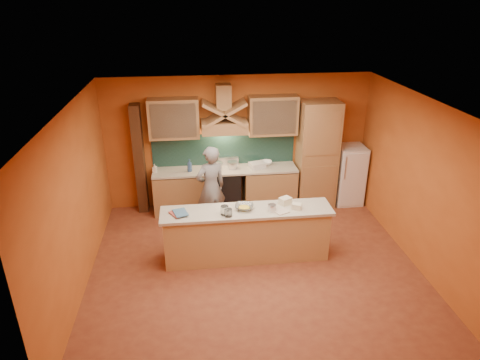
{
  "coord_description": "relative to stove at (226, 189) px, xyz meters",
  "views": [
    {
      "loc": [
        -0.97,
        -6.01,
        4.32
      ],
      "look_at": [
        -0.14,
        0.9,
        1.23
      ],
      "focal_mm": 32.0,
      "sensor_mm": 36.0,
      "label": 1
    }
  ],
  "objects": [
    {
      "name": "hood_chimney",
      "position": [
        0.0,
        0.15,
        1.95
      ],
      "size": [
        0.3,
        0.3,
        0.5
      ],
      "primitive_type": "cube",
      "color": "#A97B4D",
      "rests_on": "wall_back"
    },
    {
      "name": "wall_left",
      "position": [
        -2.45,
        -2.2,
        0.95
      ],
      "size": [
        0.02,
        5.0,
        2.8
      ],
      "primitive_type": "cube",
      "color": "#BD5E25",
      "rests_on": "floor"
    },
    {
      "name": "trim_column_left",
      "position": [
        -1.75,
        0.15,
        0.7
      ],
      "size": [
        0.2,
        0.3,
        2.3
      ],
      "primitive_type": "cube",
      "color": "#472816",
      "rests_on": "floor"
    },
    {
      "name": "kitchen_scale",
      "position": [
        0.61,
        -1.99,
        0.54
      ],
      "size": [
        0.12,
        0.12,
        0.09
      ],
      "primitive_type": "cube",
      "rotation": [
        0.0,
        0.0,
        0.07
      ],
      "color": "white",
      "rests_on": "island_top"
    },
    {
      "name": "upper_cabinet_left",
      "position": [
        -1.0,
        0.12,
        1.55
      ],
      "size": [
        1.0,
        0.35,
        0.8
      ],
      "primitive_type": "cube",
      "color": "#A97B4D",
      "rests_on": "wall_back"
    },
    {
      "name": "wall_front",
      "position": [
        0.3,
        -4.7,
        0.95
      ],
      "size": [
        5.5,
        0.02,
        2.8
      ],
      "primitive_type": "cube",
      "color": "#BD5E25",
      "rests_on": "floor"
    },
    {
      "name": "grocery_bag_b",
      "position": [
        1.04,
        -1.96,
        0.54
      ],
      "size": [
        0.2,
        0.18,
        0.1
      ],
      "primitive_type": "cube",
      "rotation": [
        0.0,
        0.0,
        -0.45
      ],
      "color": "beige",
      "rests_on": "island_top"
    },
    {
      "name": "grocery_bag_a",
      "position": [
        0.89,
        -1.77,
        0.56
      ],
      "size": [
        0.24,
        0.22,
        0.12
      ],
      "primitive_type": "cube",
      "rotation": [
        0.0,
        0.0,
        0.51
      ],
      "color": "beige",
      "rests_on": "island_top"
    },
    {
      "name": "book_upper",
      "position": [
        -1.01,
        -1.97,
        0.53
      ],
      "size": [
        0.28,
        0.33,
        0.02
      ],
      "primitive_type": "imported",
      "rotation": [
        0.0,
        0.0,
        0.29
      ],
      "color": "#416B90",
      "rests_on": "island_top"
    },
    {
      "name": "person",
      "position": [
        -0.34,
        -0.73,
        0.39
      ],
      "size": [
        0.72,
        0.61,
        1.68
      ],
      "primitive_type": "imported",
      "rotation": [
        0.0,
        0.0,
        3.54
      ],
      "color": "gray",
      "rests_on": "floor"
    },
    {
      "name": "backsplash",
      "position": [
        -0.0,
        0.28,
        0.8
      ],
      "size": [
        3.0,
        0.03,
        0.7
      ],
      "primitive_type": "cube",
      "color": "#17332E",
      "rests_on": "wall_back"
    },
    {
      "name": "bowl_back",
      "position": [
        0.9,
        0.15,
        0.51
      ],
      "size": [
        0.28,
        0.28,
        0.08
      ],
      "primitive_type": "imported",
      "rotation": [
        0.0,
        0.0,
        0.17
      ],
      "color": "white",
      "rests_on": "counter_top"
    },
    {
      "name": "soap_bottle_a",
      "position": [
        -1.44,
        -0.01,
        0.56
      ],
      "size": [
        0.09,
        0.09,
        0.18
      ],
      "primitive_type": "imported",
      "rotation": [
        0.0,
        0.0,
        -0.18
      ],
      "color": "white",
      "rests_on": "counter_top"
    },
    {
      "name": "island_body",
      "position": [
        0.2,
        -1.9,
        -0.01
      ],
      "size": [
        2.8,
        0.55,
        0.88
      ],
      "primitive_type": "cube",
      "color": "tan",
      "rests_on": "floor"
    },
    {
      "name": "pot_large",
      "position": [
        -0.18,
        -0.05,
        0.53
      ],
      "size": [
        0.23,
        0.23,
        0.17
      ],
      "primitive_type": "cylinder",
      "rotation": [
        0.0,
        0.0,
        0.03
      ],
      "color": "silver",
      "rests_on": "stove"
    },
    {
      "name": "mixing_bowl",
      "position": [
        0.16,
        -1.87,
        0.53
      ],
      "size": [
        0.37,
        0.37,
        0.08
      ],
      "primitive_type": "imported",
      "rotation": [
        0.0,
        0.0,
        -0.25
      ],
      "color": "white",
      "rests_on": "island_top"
    },
    {
      "name": "soap_bottle_b",
      "position": [
        -0.73,
        -0.05,
        0.6
      ],
      "size": [
        0.14,
        0.14,
        0.27
      ],
      "primitive_type": "imported",
      "rotation": [
        0.0,
        0.0,
        0.51
      ],
      "color": "#304F85",
      "rests_on": "counter_top"
    },
    {
      "name": "pot_small",
      "position": [
        0.15,
        0.01,
        0.52
      ],
      "size": [
        0.21,
        0.21,
        0.14
      ],
      "primitive_type": "cylinder",
      "rotation": [
        0.0,
        0.0,
        0.13
      ],
      "color": "silver",
      "rests_on": "stove"
    },
    {
      "name": "ceiling",
      "position": [
        0.3,
        -2.2,
        2.35
      ],
      "size": [
        5.5,
        5.0,
        0.01
      ],
      "primitive_type": "cube",
      "color": "white",
      "rests_on": "wall_back"
    },
    {
      "name": "stove",
      "position": [
        0.0,
        0.0,
        0.0
      ],
      "size": [
        0.6,
        0.58,
        0.9
      ],
      "primitive_type": "cube",
      "color": "black",
      "rests_on": "floor"
    },
    {
      "name": "island_top",
      "position": [
        0.2,
        -1.9,
        0.47
      ],
      "size": [
        2.9,
        0.62,
        0.05
      ],
      "primitive_type": "cube",
      "color": "#BDB3A0",
      "rests_on": "island_body"
    },
    {
      "name": "range_hood",
      "position": [
        0.0,
        0.05,
        1.37
      ],
      "size": [
        0.92,
        0.5,
        0.24
      ],
      "primitive_type": "cube",
      "color": "#A97B4D",
      "rests_on": "wall_back"
    },
    {
      "name": "jar_large",
      "position": [
        -0.19,
        -2.03,
        0.57
      ],
      "size": [
        0.17,
        0.17,
        0.16
      ],
      "primitive_type": "cylinder",
      "rotation": [
        0.0,
        0.0,
        0.36
      ],
      "color": "white",
      "rests_on": "island_top"
    },
    {
      "name": "fridge",
      "position": [
        2.7,
        0.0,
        0.2
      ],
      "size": [
        0.58,
        0.6,
        1.3
      ],
      "primitive_type": "cube",
      "color": "white",
      "rests_on": "floor"
    },
    {
      "name": "counter_top",
      "position": [
        -0.0,
        0.0,
        0.45
      ],
      "size": [
        3.0,
        0.62,
        0.04
      ],
      "primitive_type": "cube",
      "color": "#BDB3A0",
      "rests_on": "base_cabinet_left"
    },
    {
      "name": "book_lower",
      "position": [
        -1.04,
        -1.98,
        0.51
      ],
      "size": [
        0.31,
        0.34,
        0.03
      ],
      "primitive_type": "imported",
      "rotation": [
        0.0,
        0.0,
        0.54
      ],
      "color": "#B1473F",
      "rests_on": "island_top"
    },
    {
      "name": "dish_rack",
      "position": [
        0.67,
        -0.01,
        0.53
      ],
      "size": [
        0.36,
        0.32,
        0.11
      ],
      "primitive_type": "cube",
      "rotation": [
        0.0,
        0.0,
        0.29
      ],
      "color": "silver",
      "rests_on": "counter_top"
    },
    {
      "name": "base_cabinet_right",
      "position": [
        0.95,
        0.0,
        -0.02
      ],
      "size": [
        1.1,
        0.6,
        0.86
      ],
      "primitive_type": "cube",
      "color": "#A97B4D",
      "rests_on": "floor"
    },
    {
      "name": "wall_right",
      "position": [
        3.05,
        -2.2,
        0.95
      ],
      "size": [
        0.02,
        5.0,
        2.8
      ],
      "primitive_type": "cube",
      "color": "#BD5E25",
      "rests_on": "floor"
    },
    {
      "name": "jar_small",
      "position": [
        -0.13,
        -2.08,
        0.56
      ],
      "size": [
        0.13,
        0.13,
        0.13
      ],
      "primitive_type": "cylinder",
      "rotation": [
        0.0,
        0.0,
        0.01
      ],
      "color": "silver",
      "rests_on": "island_top"
    },
    {
      "name": "pantry_column",
      "position": [
        1.95,
        0.0,
        0.7
      ],
      "size": [
        0.8,
        0.6,
        2.3
      ],
      "primitive_type": "cube",
      "color": "#A97B4D",
      "rests_on": "floor"
    },
    {
      "name": "wall_back",
      "position": [
        0.3,
        0.3,
        0.95
      ],
      "size": [
        5.5,
        0.02,
        2.8
      ],
      "primitive_type": "cube",
      "color": "#BD5E25",
      "rests_on": "floor"
    },
    {
      "name": "floor",
      "position": [
        0.3,
        -2.2,
        -0.45
      ],
      "size": [
        5.5,
        5.0,
        0.01
      ],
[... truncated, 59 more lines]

